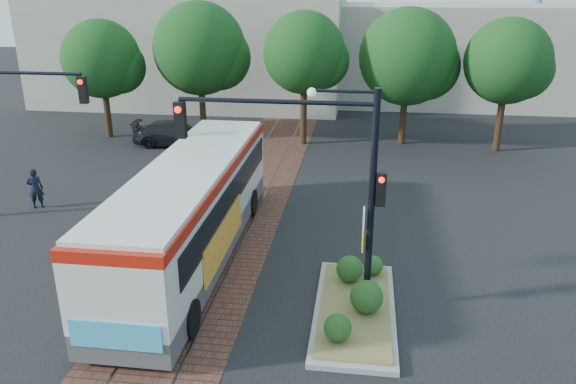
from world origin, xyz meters
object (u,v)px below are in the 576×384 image
object	(u,v)px
traffic_island	(356,301)
parked_car	(175,133)
signal_pole_main	(325,167)
officer	(35,188)
city_bus	(192,206)
signal_pole_left	(0,120)

from	to	relation	value
traffic_island	parked_car	distance (m)	18.78
traffic_island	parked_car	xyz separation A→B (m)	(-10.36, 15.66, 0.35)
signal_pole_main	officer	size ratio (longest dim) A/B	3.62
city_bus	signal_pole_left	bearing A→B (deg)	164.08
city_bus	signal_pole_main	size ratio (longest dim) A/B	2.02
traffic_island	signal_pole_main	size ratio (longest dim) A/B	0.87
officer	traffic_island	bearing A→B (deg)	130.38
traffic_island	city_bus	bearing A→B (deg)	153.65
city_bus	signal_pole_main	distance (m)	5.65
city_bus	signal_pole_left	distance (m)	8.35
city_bus	signal_pole_left	world-z (taller)	signal_pole_left
traffic_island	officer	size ratio (longest dim) A/B	3.14
parked_car	traffic_island	bearing A→B (deg)	-153.45
signal_pole_main	parked_car	xyz separation A→B (m)	(-9.41, 15.57, -3.48)
officer	city_bus	bearing A→B (deg)	131.58
signal_pole_main	signal_pole_left	xyz separation A→B (m)	(-12.23, 4.80, -0.29)
city_bus	officer	size ratio (longest dim) A/B	7.34
signal_pole_left	parked_car	distance (m)	11.57
traffic_island	signal_pole_main	xyz separation A→B (m)	(-0.96, 0.09, 3.83)
officer	signal_pole_main	bearing A→B (deg)	129.02
city_bus	parked_car	distance (m)	13.94
city_bus	parked_car	xyz separation A→B (m)	(-4.96, 12.98, -1.13)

